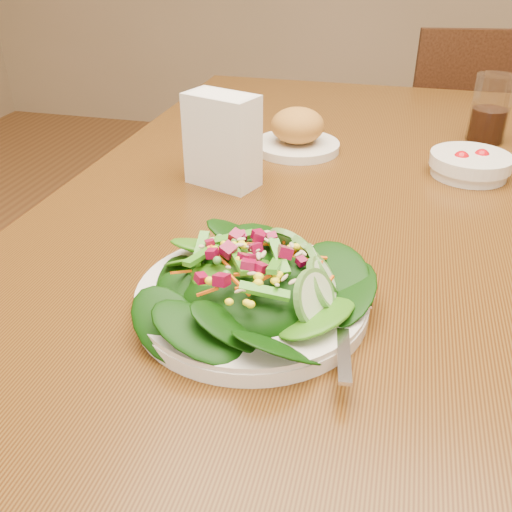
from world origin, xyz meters
name	(u,v)px	position (x,y,z in m)	size (l,w,h in m)	color
ground_plane	(321,497)	(0.00, 0.00, 0.00)	(5.00, 5.00, 0.00)	#96602C
dining_table	(343,246)	(0.00, 0.00, 0.65)	(0.90, 1.40, 0.75)	#5A3913
chair_far	(455,151)	(0.26, 1.09, 0.45)	(0.46, 0.46, 0.86)	#442312
salad_plate	(259,288)	(-0.06, -0.35, 0.78)	(0.26, 0.26, 0.07)	silver
bread_plate	(297,133)	(-0.11, 0.16, 0.78)	(0.16, 0.16, 0.08)	silver
tomato_bowl	(470,164)	(0.19, 0.11, 0.77)	(0.13, 0.13, 0.04)	silver
drinking_glass	(490,113)	(0.23, 0.31, 0.80)	(0.07, 0.07, 0.13)	silver
napkin_holder	(222,138)	(-0.20, -0.02, 0.83)	(0.13, 0.09, 0.14)	white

